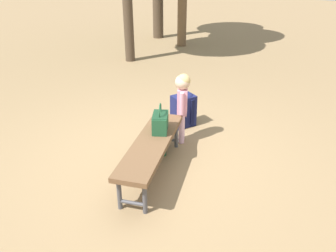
# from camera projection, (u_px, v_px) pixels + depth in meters

# --- Properties ---
(ground_plane) EXTENTS (40.00, 40.00, 0.00)m
(ground_plane) POSITION_uv_depth(u_px,v_px,m) (156.00, 155.00, 4.50)
(ground_plane) COLOR #8C704C
(ground_plane) RESTS_ON ground
(park_bench) EXTENTS (1.65, 0.76, 0.45)m
(park_bench) POSITION_uv_depth(u_px,v_px,m) (151.00, 146.00, 3.95)
(park_bench) COLOR brown
(park_bench) RESTS_ON ground
(handbag) EXTENTS (0.37, 0.29, 0.37)m
(handbag) POSITION_uv_depth(u_px,v_px,m) (160.00, 122.00, 4.12)
(handbag) COLOR #1E4C2D
(handbag) RESTS_ON park_bench
(child_standing) EXTENTS (0.26, 0.21, 1.02)m
(child_standing) POSITION_uv_depth(u_px,v_px,m) (183.00, 98.00, 4.55)
(child_standing) COLOR #E5B2C6
(child_standing) RESTS_ON ground
(backpack_large) EXTENTS (0.42, 0.39, 0.57)m
(backpack_large) POSITION_uv_depth(u_px,v_px,m) (183.00, 109.00, 5.18)
(backpack_large) COLOR #191E4C
(backpack_large) RESTS_ON ground
(backpack_small) EXTENTS (0.22, 0.24, 0.32)m
(backpack_small) POSITION_uv_depth(u_px,v_px,m) (158.00, 144.00, 4.46)
(backpack_small) COLOR #1E4C2D
(backpack_small) RESTS_ON ground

